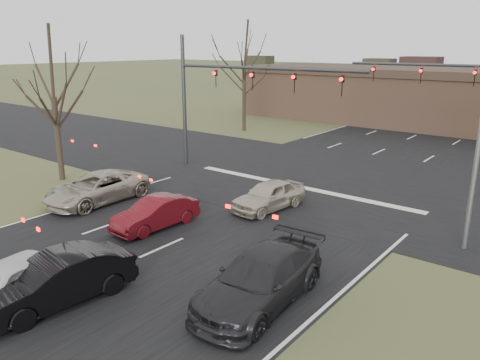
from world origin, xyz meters
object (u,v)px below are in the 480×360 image
object	(u,v)px
car_silver_suv	(97,188)
car_red_ahead	(156,213)
car_white_sedan	(10,283)
car_black_hatch	(57,280)
car_silver_ahead	(269,195)
building	(463,99)
mast_arm_far	(480,87)
streetlight_right_near	(480,99)
mast_arm_near	(224,87)
car_charcoal_sedan	(260,279)

from	to	relation	value
car_silver_suv	car_red_ahead	world-z (taller)	car_silver_suv
car_white_sedan	car_red_ahead	world-z (taller)	car_white_sedan
car_red_ahead	car_black_hatch	bearing A→B (deg)	-65.59
car_black_hatch	car_silver_ahead	world-z (taller)	car_black_hatch
building	mast_arm_far	bearing A→B (deg)	-74.42
car_silver_ahead	building	bearing A→B (deg)	94.56
building	mast_arm_far	xyz separation A→B (m)	(4.18, -15.00, 2.35)
building	car_red_ahead	world-z (taller)	building
car_red_ahead	streetlight_right_near	bearing A→B (deg)	31.92
building	car_white_sedan	xyz separation A→B (m)	(-2.50, -40.48, -1.95)
mast_arm_near	car_silver_suv	world-z (taller)	mast_arm_near
car_silver_ahead	car_black_hatch	bearing A→B (deg)	-83.72
mast_arm_far	car_silver_ahead	xyz separation A→B (m)	(-5.51, -13.90, -4.34)
building	car_charcoal_sedan	xyz separation A→B (m)	(3.16, -35.85, -1.91)
mast_arm_far	streetlight_right_near	world-z (taller)	streetlight_right_near
building	car_silver_suv	size ratio (longest dim) A/B	8.17
car_black_hatch	car_charcoal_sedan	world-z (taller)	car_charcoal_sedan
car_silver_suv	car_black_hatch	distance (m)	9.48
car_red_ahead	car_silver_ahead	world-z (taller)	car_silver_ahead
car_white_sedan	car_black_hatch	size ratio (longest dim) A/B	0.92
mast_arm_near	car_black_hatch	size ratio (longest dim) A/B	2.65
mast_arm_far	car_charcoal_sedan	xyz separation A→B (m)	(-1.02, -20.85, -4.26)
building	streetlight_right_near	bearing A→B (deg)	-76.31
mast_arm_far	building	bearing A→B (deg)	105.58
car_silver_suv	car_white_sedan	xyz separation A→B (m)	(6.00, -7.29, -0.00)
building	car_black_hatch	distance (m)	39.65
streetlight_right_near	car_silver_suv	distance (m)	16.89
mast_arm_far	car_white_sedan	distance (m)	26.69
mast_arm_far	car_red_ahead	distance (m)	20.79
streetlight_right_near	car_charcoal_sedan	xyz separation A→B (m)	(-3.66, -7.85, -4.83)
car_white_sedan	car_black_hatch	world-z (taller)	car_black_hatch
streetlight_right_near	car_white_sedan	bearing A→B (deg)	-126.76
car_black_hatch	car_red_ahead	bearing A→B (deg)	117.05
building	car_red_ahead	xyz separation A→B (m)	(-3.74, -33.71, -2.03)
car_white_sedan	car_red_ahead	distance (m)	6.88
mast_arm_near	car_white_sedan	distance (m)	16.76
car_silver_suv	car_silver_ahead	bearing A→B (deg)	30.20
building	car_black_hatch	world-z (taller)	building
streetlight_right_near	car_black_hatch	size ratio (longest dim) A/B	2.18
mast_arm_far	car_silver_ahead	distance (m)	15.57
streetlight_right_near	car_white_sedan	xyz separation A→B (m)	(-9.32, -12.48, -4.87)
streetlight_right_near	car_silver_ahead	xyz separation A→B (m)	(-8.15, -0.90, -4.91)
building	car_black_hatch	size ratio (longest dim) A/B	9.26
mast_arm_near	car_red_ahead	distance (m)	10.38
car_white_sedan	car_black_hatch	xyz separation A→B (m)	(1.00, 0.90, 0.03)
mast_arm_near	car_charcoal_sedan	size ratio (longest dim) A/B	2.32
mast_arm_far	car_silver_ahead	world-z (taller)	mast_arm_far
mast_arm_near	streetlight_right_near	bearing A→B (deg)	-12.05
car_silver_suv	car_charcoal_sedan	distance (m)	11.96
car_silver_suv	car_charcoal_sedan	world-z (taller)	car_charcoal_sedan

